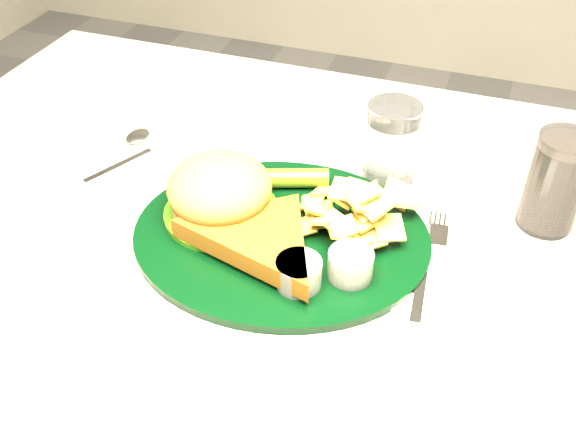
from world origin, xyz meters
name	(u,v)px	position (x,y,z in m)	size (l,w,h in m)	color
table	(303,409)	(0.00, 0.00, 0.38)	(1.20, 0.80, 0.75)	#B0A99F
dinner_plate	(281,214)	(-0.02, -0.03, 0.79)	(0.35, 0.29, 0.08)	black
water_glass	(391,143)	(0.07, 0.13, 0.80)	(0.07, 0.07, 0.11)	white
cola_glass	(556,183)	(0.26, 0.10, 0.81)	(0.07, 0.07, 0.12)	black
fork_napkin	(423,275)	(0.14, -0.04, 0.76)	(0.12, 0.16, 0.01)	white
spoon	(118,164)	(-0.28, 0.04, 0.75)	(0.04, 0.14, 0.01)	white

